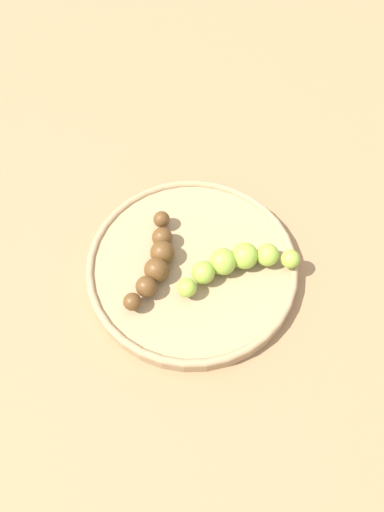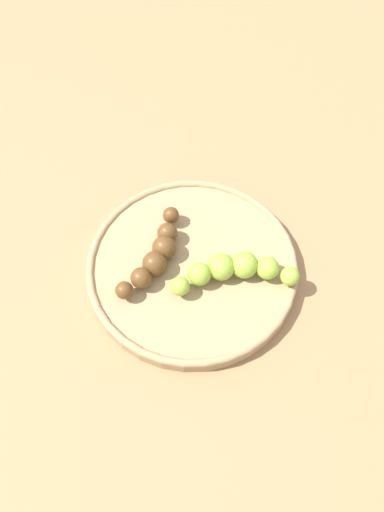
{
  "view_description": "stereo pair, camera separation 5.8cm",
  "coord_description": "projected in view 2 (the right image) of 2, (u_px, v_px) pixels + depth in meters",
  "views": [
    {
      "loc": [
        -0.18,
        0.23,
        0.54
      ],
      "look_at": [
        0.0,
        0.0,
        0.04
      ],
      "focal_mm": 33.25,
      "sensor_mm": 36.0,
      "label": 1
    },
    {
      "loc": [
        -0.22,
        0.19,
        0.54
      ],
      "look_at": [
        0.0,
        0.0,
        0.04
      ],
      "focal_mm": 33.25,
      "sensor_mm": 36.0,
      "label": 2
    }
  ],
  "objects": [
    {
      "name": "fruit_bowl",
      "position": [
        192.0,
        266.0,
        0.6
      ],
      "size": [
        0.27,
        0.27,
        0.02
      ],
      "color": "#A08259",
      "rests_on": "ground_plane"
    },
    {
      "name": "ground_plane",
      "position": [
        192.0,
        271.0,
        0.61
      ],
      "size": [
        2.4,
        2.4,
        0.0
      ],
      "primitive_type": "plane",
      "color": "#936D47"
    },
    {
      "name": "banana_green",
      "position": [
        234.0,
        270.0,
        0.57
      ],
      "size": [
        0.1,
        0.13,
        0.03
      ],
      "rotation": [
        0.0,
        0.0,
        5.67
      ],
      "color": "#8CAD38",
      "rests_on": "fruit_bowl"
    },
    {
      "name": "banana_overripe",
      "position": [
        156.0,
        254.0,
        0.58
      ],
      "size": [
        0.07,
        0.13,
        0.03
      ],
      "rotation": [
        0.0,
        0.0,
        3.55
      ],
      "color": "#593819",
      "rests_on": "fruit_bowl"
    }
  ]
}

